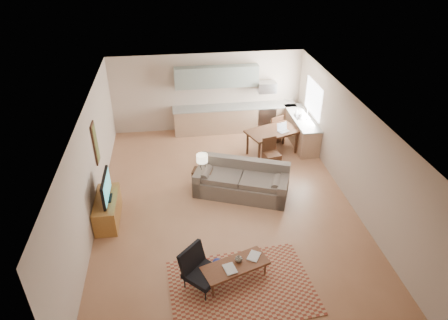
{
  "coord_description": "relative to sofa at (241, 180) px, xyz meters",
  "views": [
    {
      "loc": [
        -1.17,
        -8.34,
        6.4
      ],
      "look_at": [
        0.0,
        0.3,
        1.15
      ],
      "focal_mm": 32.0,
      "sensor_mm": 36.0,
      "label": 1
    }
  ],
  "objects": [
    {
      "name": "room",
      "position": [
        -0.48,
        -0.36,
        0.9
      ],
      "size": [
        9.0,
        9.0,
        9.0
      ],
      "color": "#9A6646",
      "rests_on": "ground"
    },
    {
      "name": "kitchen_counter_back",
      "position": [
        0.42,
        3.82,
        0.01
      ],
      "size": [
        4.26,
        0.64,
        0.92
      ],
      "primitive_type": null,
      "color": "#9F7B5D",
      "rests_on": "ground"
    },
    {
      "name": "kitchen_counter_right",
      "position": [
        2.45,
        2.64,
        0.01
      ],
      "size": [
        0.64,
        2.26,
        0.92
      ],
      "primitive_type": null,
      "color": "#9F7B5D",
      "rests_on": "ground"
    },
    {
      "name": "kitchen_range",
      "position": [
        1.52,
        3.82,
        0.0
      ],
      "size": [
        0.62,
        0.62,
        0.9
      ],
      "primitive_type": "cube",
      "color": "#A5A8AD",
      "rests_on": "ground"
    },
    {
      "name": "kitchen_microwave",
      "position": [
        1.52,
        3.84,
        1.1
      ],
      "size": [
        0.62,
        0.4,
        0.35
      ],
      "primitive_type": "cube",
      "color": "#A5A8AD",
      "rests_on": "room"
    },
    {
      "name": "upper_cabinets",
      "position": [
        -0.18,
        3.97,
        1.5
      ],
      "size": [
        2.8,
        0.34,
        0.7
      ],
      "primitive_type": "cube",
      "color": "gray",
      "rests_on": "room"
    },
    {
      "name": "window_right",
      "position": [
        2.75,
        2.64,
        1.1
      ],
      "size": [
        0.02,
        1.4,
        1.05
      ],
      "primitive_type": "cube",
      "color": "white",
      "rests_on": "room"
    },
    {
      "name": "wall_art_left",
      "position": [
        -3.69,
        0.54,
        1.1
      ],
      "size": [
        0.06,
        0.42,
        1.1
      ],
      "primitive_type": null,
      "color": "olive",
      "rests_on": "room"
    },
    {
      "name": "triptych",
      "position": [
        -0.58,
        4.11,
        1.3
      ],
      "size": [
        1.7,
        0.04,
        0.5
      ],
      "primitive_type": null,
      "color": "#FEEEC7",
      "rests_on": "room"
    },
    {
      "name": "rug",
      "position": [
        -0.55,
        -3.2,
        -0.44
      ],
      "size": [
        3.02,
        2.21,
        0.02
      ],
      "primitive_type": "cube",
      "rotation": [
        0.0,
        0.0,
        0.08
      ],
      "color": "brown",
      "rests_on": "floor"
    },
    {
      "name": "sofa",
      "position": [
        0.0,
        0.0,
        0.0
      ],
      "size": [
        2.8,
        1.98,
        0.89
      ],
      "primitive_type": null,
      "rotation": [
        0.0,
        0.0,
        -0.38
      ],
      "color": "brown",
      "rests_on": "floor"
    },
    {
      "name": "coffee_table",
      "position": [
        -0.64,
        -2.96,
        -0.24
      ],
      "size": [
        1.48,
        0.97,
        0.42
      ],
      "primitive_type": null,
      "rotation": [
        0.0,
        0.0,
        0.34
      ],
      "color": "#512915",
      "rests_on": "floor"
    },
    {
      "name": "book_a",
      "position": [
        -0.88,
        -3.1,
        -0.02
      ],
      "size": [
        0.37,
        0.41,
        0.03
      ],
      "primitive_type": "imported",
      "rotation": [
        0.0,
        0.0,
        0.24
      ],
      "color": "maroon",
      "rests_on": "coffee_table"
    },
    {
      "name": "book_b",
      "position": [
        -0.32,
        -2.73,
        -0.03
      ],
      "size": [
        0.5,
        0.5,
        0.02
      ],
      "primitive_type": "imported",
      "rotation": [
        0.0,
        0.0,
        -0.55
      ],
      "color": "navy",
      "rests_on": "coffee_table"
    },
    {
      "name": "vase",
      "position": [
        -0.56,
        -2.87,
        0.04
      ],
      "size": [
        0.23,
        0.23,
        0.16
      ],
      "primitive_type": "imported",
      "rotation": [
        0.0,
        0.0,
        0.25
      ],
      "color": "black",
      "rests_on": "coffee_table"
    },
    {
      "name": "armchair",
      "position": [
        -1.3,
        -3.06,
        -0.02
      ],
      "size": [
        1.07,
        1.07,
        0.86
      ],
      "primitive_type": null,
      "rotation": [
        0.0,
        0.0,
        0.79
      ],
      "color": "black",
      "rests_on": "floor"
    },
    {
      "name": "tv_credenza",
      "position": [
        -3.45,
        -0.62,
        -0.13
      ],
      "size": [
        0.53,
        1.37,
        0.63
      ],
      "primitive_type": null,
      "color": "brown",
      "rests_on": "floor"
    },
    {
      "name": "tv",
      "position": [
        -3.39,
        -0.62,
        0.5
      ],
      "size": [
        0.11,
        1.06,
        0.63
      ],
      "primitive_type": null,
      "color": "black",
      "rests_on": "tv_credenza"
    },
    {
      "name": "console_table",
      "position": [
        -1.01,
        0.37,
        -0.14
      ],
      "size": [
        0.61,
        0.5,
        0.62
      ],
      "primitive_type": null,
      "rotation": [
        0.0,
        0.0,
        -0.32
      ],
      "color": "#341D11",
      "rests_on": "floor"
    },
    {
      "name": "table_lamp",
      "position": [
        -1.01,
        0.37,
        0.42
      ],
      "size": [
        0.4,
        0.4,
        0.49
      ],
      "primitive_type": null,
      "rotation": [
        0.0,
        0.0,
        -0.48
      ],
      "color": "beige",
      "rests_on": "console_table"
    },
    {
      "name": "dining_table",
      "position": [
        1.33,
        2.04,
        -0.04
      ],
      "size": [
        1.82,
        1.42,
        0.81
      ],
      "primitive_type": null,
      "rotation": [
        0.0,
        0.0,
        0.35
      ],
      "color": "#341D11",
      "rests_on": "floor"
    },
    {
      "name": "dining_chair_near",
      "position": [
        1.12,
        1.23,
        0.02
      ],
      "size": [
        0.54,
        0.56,
        0.94
      ],
      "primitive_type": null,
      "rotation": [
        0.0,
        0.0,
        0.23
      ],
      "color": "#341D11",
      "rests_on": "floor"
    },
    {
      "name": "dining_chair_far",
      "position": [
        1.54,
        2.86,
        0.04
      ],
      "size": [
        0.63,
        0.64,
        0.98
      ],
      "primitive_type": null,
      "rotation": [
        0.0,
        0.0,
        3.57
      ],
      "color": "#341D11",
      "rests_on": "floor"
    },
    {
      "name": "laptop",
      "position": [
        1.65,
        1.94,
        0.49
      ],
      "size": [
        0.41,
        0.36,
        0.26
      ],
      "primitive_type": null,
      "rotation": [
        0.0,
        0.0,
        0.36
      ],
      "color": "#A5A8AD",
      "rests_on": "dining_table"
    },
    {
      "name": "soap_bottle",
      "position": [
        2.35,
        2.9,
        0.57
      ],
      "size": [
        0.09,
        0.09,
        0.19
      ],
      "primitive_type": "imported",
      "rotation": [
        0.0,
        0.0,
        0.02
      ],
      "color": "#FEEEC7",
      "rests_on": "kitchen_counter_right"
    }
  ]
}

